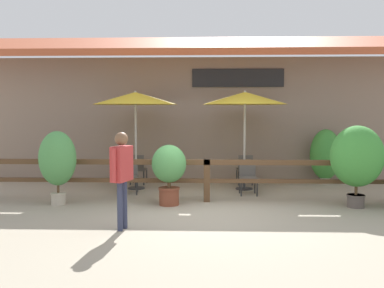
{
  "coord_description": "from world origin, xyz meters",
  "views": [
    {
      "loc": [
        0.01,
        -8.48,
        2.02
      ],
      "look_at": [
        -0.35,
        1.54,
        1.27
      ],
      "focal_mm": 40.0,
      "sensor_mm": 36.0,
      "label": 1
    }
  ],
  "objects_px": {
    "potted_plant_tall_tropical": "(169,169)",
    "potted_plant_entrance_palm": "(325,155)",
    "chair_near_wallside": "(138,168)",
    "pedestrian": "(122,167)",
    "chair_middle_streetside": "(248,176)",
    "dining_table_middle": "(244,167)",
    "chair_middle_wallside": "(245,168)",
    "chair_near_streetside": "(129,175)",
    "patio_umbrella_middle": "(245,98)",
    "dining_table_near": "(136,166)",
    "potted_plant_corner_fern": "(357,157)",
    "potted_plant_broad_leaf": "(58,160)",
    "patio_umbrella_near": "(135,98)"
  },
  "relations": [
    {
      "from": "chair_near_streetside",
      "to": "chair_middle_wallside",
      "type": "relative_size",
      "value": 1.0
    },
    {
      "from": "chair_near_wallside",
      "to": "patio_umbrella_near",
      "type": "bearing_deg",
      "value": 99.18
    },
    {
      "from": "dining_table_near",
      "to": "chair_middle_wallside",
      "type": "relative_size",
      "value": 0.96
    },
    {
      "from": "patio_umbrella_middle",
      "to": "potted_plant_corner_fern",
      "type": "distance_m",
      "value": 3.27
    },
    {
      "from": "patio_umbrella_near",
      "to": "pedestrian",
      "type": "xyz_separation_m",
      "value": [
        0.42,
        -3.92,
        -1.29
      ]
    },
    {
      "from": "chair_near_wallside",
      "to": "potted_plant_corner_fern",
      "type": "xyz_separation_m",
      "value": [
        5.08,
        -2.69,
        0.6
      ]
    },
    {
      "from": "chair_near_wallside",
      "to": "potted_plant_tall_tropical",
      "type": "xyz_separation_m",
      "value": [
        1.1,
        -2.6,
        0.32
      ]
    },
    {
      "from": "chair_middle_streetside",
      "to": "potted_plant_tall_tropical",
      "type": "height_order",
      "value": "potted_plant_tall_tropical"
    },
    {
      "from": "dining_table_near",
      "to": "potted_plant_tall_tropical",
      "type": "height_order",
      "value": "potted_plant_tall_tropical"
    },
    {
      "from": "chair_near_streetside",
      "to": "potted_plant_broad_leaf",
      "type": "distance_m",
      "value": 1.94
    },
    {
      "from": "chair_near_streetside",
      "to": "dining_table_near",
      "type": "bearing_deg",
      "value": 78.3
    },
    {
      "from": "dining_table_near",
      "to": "dining_table_middle",
      "type": "height_order",
      "value": "same"
    },
    {
      "from": "patio_umbrella_near",
      "to": "patio_umbrella_middle",
      "type": "relative_size",
      "value": 1.0
    },
    {
      "from": "chair_near_streetside",
      "to": "patio_umbrella_middle",
      "type": "bearing_deg",
      "value": 6.44
    },
    {
      "from": "patio_umbrella_near",
      "to": "potted_plant_tall_tropical",
      "type": "height_order",
      "value": "patio_umbrella_near"
    },
    {
      "from": "patio_umbrella_near",
      "to": "chair_middle_wallside",
      "type": "bearing_deg",
      "value": 13.58
    },
    {
      "from": "chair_near_streetside",
      "to": "potted_plant_corner_fern",
      "type": "relative_size",
      "value": 0.48
    },
    {
      "from": "chair_middle_streetside",
      "to": "potted_plant_corner_fern",
      "type": "height_order",
      "value": "potted_plant_corner_fern"
    },
    {
      "from": "chair_middle_streetside",
      "to": "potted_plant_tall_tropical",
      "type": "distance_m",
      "value": 2.25
    },
    {
      "from": "patio_umbrella_near",
      "to": "potted_plant_corner_fern",
      "type": "xyz_separation_m",
      "value": [
        5.03,
        -2.04,
        -1.31
      ]
    },
    {
      "from": "chair_near_streetside",
      "to": "potted_plant_corner_fern",
      "type": "height_order",
      "value": "potted_plant_corner_fern"
    },
    {
      "from": "patio_umbrella_near",
      "to": "potted_plant_broad_leaf",
      "type": "height_order",
      "value": "patio_umbrella_near"
    },
    {
      "from": "chair_middle_wallside",
      "to": "pedestrian",
      "type": "distance_m",
      "value": 5.29
    },
    {
      "from": "chair_middle_wallside",
      "to": "chair_middle_streetside",
      "type": "bearing_deg",
      "value": 84.24
    },
    {
      "from": "patio_umbrella_middle",
      "to": "chair_middle_wallside",
      "type": "bearing_deg",
      "value": 83.7
    },
    {
      "from": "potted_plant_tall_tropical",
      "to": "potted_plant_corner_fern",
      "type": "xyz_separation_m",
      "value": [
        3.98,
        -0.09,
        0.28
      ]
    },
    {
      "from": "potted_plant_tall_tropical",
      "to": "potted_plant_entrance_palm",
      "type": "bearing_deg",
      "value": 34.78
    },
    {
      "from": "chair_middle_streetside",
      "to": "potted_plant_corner_fern",
      "type": "distance_m",
      "value": 2.61
    },
    {
      "from": "dining_table_near",
      "to": "chair_near_wallside",
      "type": "xyz_separation_m",
      "value": [
        -0.06,
        0.66,
        -0.13
      ]
    },
    {
      "from": "potted_plant_broad_leaf",
      "to": "potted_plant_entrance_palm",
      "type": "relative_size",
      "value": 1.05
    },
    {
      "from": "chair_near_wallside",
      "to": "dining_table_middle",
      "type": "relative_size",
      "value": 1.04
    },
    {
      "from": "chair_near_streetside",
      "to": "potted_plant_entrance_palm",
      "type": "distance_m",
      "value": 5.49
    },
    {
      "from": "dining_table_near",
      "to": "chair_near_wallside",
      "type": "distance_m",
      "value": 0.67
    },
    {
      "from": "dining_table_near",
      "to": "potted_plant_entrance_palm",
      "type": "xyz_separation_m",
      "value": [
        5.18,
        0.93,
        0.22
      ]
    },
    {
      "from": "dining_table_middle",
      "to": "chair_middle_wallside",
      "type": "xyz_separation_m",
      "value": [
        0.08,
        0.69,
        -0.13
      ]
    },
    {
      "from": "chair_near_wallside",
      "to": "pedestrian",
      "type": "bearing_deg",
      "value": 100.1
    },
    {
      "from": "dining_table_near",
      "to": "chair_near_streetside",
      "type": "xyz_separation_m",
      "value": [
        -0.06,
        -0.66,
        -0.13
      ]
    },
    {
      "from": "dining_table_near",
      "to": "potted_plant_corner_fern",
      "type": "xyz_separation_m",
      "value": [
        5.03,
        -2.04,
        0.47
      ]
    },
    {
      "from": "patio_umbrella_near",
      "to": "pedestrian",
      "type": "bearing_deg",
      "value": -83.94
    },
    {
      "from": "patio_umbrella_middle",
      "to": "potted_plant_entrance_palm",
      "type": "distance_m",
      "value": 2.96
    },
    {
      "from": "patio_umbrella_middle",
      "to": "pedestrian",
      "type": "bearing_deg",
      "value": -121.65
    },
    {
      "from": "dining_table_middle",
      "to": "patio_umbrella_near",
      "type": "bearing_deg",
      "value": -179.74
    },
    {
      "from": "chair_middle_wallside",
      "to": "pedestrian",
      "type": "relative_size",
      "value": 0.5
    },
    {
      "from": "patio_umbrella_near",
      "to": "potted_plant_broad_leaf",
      "type": "bearing_deg",
      "value": -124.91
    },
    {
      "from": "potted_plant_corner_fern",
      "to": "potted_plant_broad_leaf",
      "type": "bearing_deg",
      "value": 179.51
    },
    {
      "from": "dining_table_near",
      "to": "chair_middle_wallside",
      "type": "xyz_separation_m",
      "value": [
        2.92,
        0.7,
        -0.13
      ]
    },
    {
      "from": "chair_near_wallside",
      "to": "potted_plant_broad_leaf",
      "type": "height_order",
      "value": "potted_plant_broad_leaf"
    },
    {
      "from": "dining_table_near",
      "to": "potted_plant_tall_tropical",
      "type": "distance_m",
      "value": 2.22
    },
    {
      "from": "potted_plant_tall_tropical",
      "to": "potted_plant_entrance_palm",
      "type": "distance_m",
      "value": 5.04
    },
    {
      "from": "chair_near_streetside",
      "to": "patio_umbrella_near",
      "type": "bearing_deg",
      "value": 78.3
    }
  ]
}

